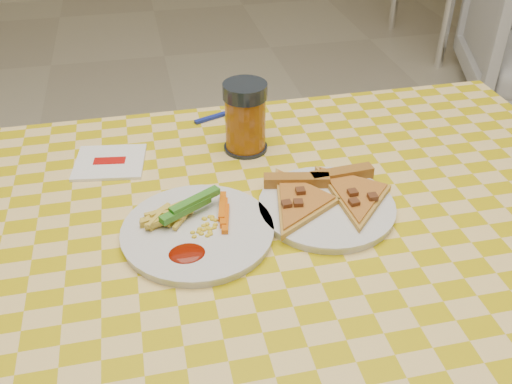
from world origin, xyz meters
TOP-DOWN VIEW (x-y plane):
  - table at (0.00, 0.00)m, footprint 1.28×0.88m
  - plate_left at (-0.11, 0.00)m, footprint 0.26×0.26m
  - plate_right at (0.11, 0.02)m, footprint 0.26×0.26m
  - fries_veggies at (-0.12, 0.02)m, footprint 0.17×0.15m
  - pizza_slices at (0.12, 0.04)m, footprint 0.26×0.24m
  - drink_glass at (0.02, 0.25)m, footprint 0.09×0.09m
  - napkin at (-0.24, 0.25)m, footprint 0.14×0.14m
  - fork at (-0.00, 0.39)m, footprint 0.13×0.06m

SIDE VIEW (x-z plane):
  - table at x=0.00m, z-range 0.30..1.06m
  - napkin at x=-0.24m, z-range 0.76..0.76m
  - fork at x=0.00m, z-range 0.76..0.76m
  - plate_left at x=-0.11m, z-range 0.76..0.77m
  - plate_right at x=0.11m, z-range 0.76..0.77m
  - pizza_slices at x=0.12m, z-range 0.76..0.79m
  - fries_veggies at x=-0.12m, z-range 0.76..0.80m
  - drink_glass at x=0.02m, z-range 0.75..0.89m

